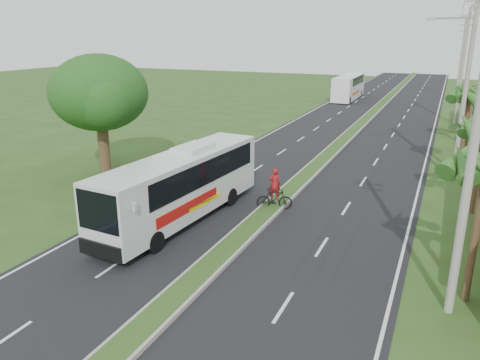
% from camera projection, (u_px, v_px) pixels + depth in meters
% --- Properties ---
extents(ground, '(180.00, 180.00, 0.00)m').
position_uv_depth(ground, '(191.00, 285.00, 16.85)').
color(ground, '#2C4419').
rests_on(ground, ground).
extents(road_asphalt, '(14.00, 160.00, 0.02)m').
position_uv_depth(road_asphalt, '(327.00, 157.00, 34.27)').
color(road_asphalt, black).
rests_on(road_asphalt, ground).
extents(median_strip, '(1.20, 160.00, 0.18)m').
position_uv_depth(median_strip, '(327.00, 156.00, 34.24)').
color(median_strip, gray).
rests_on(median_strip, ground).
extents(lane_edge_left, '(0.12, 160.00, 0.01)m').
position_uv_depth(lane_edge_left, '(243.00, 148.00, 36.87)').
color(lane_edge_left, silver).
rests_on(lane_edge_left, ground).
extents(lane_edge_right, '(0.12, 160.00, 0.01)m').
position_uv_depth(lane_edge_right, '(424.00, 167.00, 31.68)').
color(lane_edge_right, silver).
rests_on(lane_edge_right, ground).
extents(palm_verge_c, '(2.40, 2.40, 5.85)m').
position_uv_depth(palm_verge_c, '(470.00, 94.00, 28.45)').
color(palm_verge_c, '#473321').
rests_on(palm_verge_c, ground).
extents(palm_verge_d, '(2.40, 2.40, 5.25)m').
position_uv_depth(palm_verge_d, '(473.00, 89.00, 36.27)').
color(palm_verge_d, '#473321').
rests_on(palm_verge_d, ground).
extents(shade_tree, '(6.30, 6.00, 7.54)m').
position_uv_depth(shade_tree, '(98.00, 95.00, 28.76)').
color(shade_tree, '#473321').
rests_on(shade_tree, ground).
extents(utility_pole_a, '(1.60, 0.28, 11.00)m').
position_uv_depth(utility_pole_a, '(474.00, 142.00, 13.59)').
color(utility_pole_a, gray).
rests_on(utility_pole_a, ground).
extents(utility_pole_b, '(3.20, 0.28, 12.00)m').
position_uv_depth(utility_pole_b, '(467.00, 76.00, 27.36)').
color(utility_pole_b, gray).
rests_on(utility_pole_b, ground).
extents(utility_pole_c, '(1.60, 0.28, 11.00)m').
position_uv_depth(utility_pole_c, '(463.00, 66.00, 44.95)').
color(utility_pole_c, gray).
rests_on(utility_pole_c, ground).
extents(utility_pole_d, '(1.60, 0.28, 10.50)m').
position_uv_depth(utility_pole_d, '(461.00, 58.00, 62.45)').
color(utility_pole_d, gray).
rests_on(utility_pole_d, ground).
extents(coach_bus_main, '(3.09, 10.98, 3.50)m').
position_uv_depth(coach_bus_main, '(182.00, 182.00, 22.20)').
color(coach_bus_main, silver).
rests_on(coach_bus_main, ground).
extents(coach_bus_far, '(2.47, 10.89, 3.17)m').
position_uv_depth(coach_bus_far, '(349.00, 86.00, 63.52)').
color(coach_bus_far, white).
rests_on(coach_bus_far, ground).
extents(motorcyclist, '(1.90, 1.10, 2.18)m').
position_uv_depth(motorcyclist, '(274.00, 195.00, 23.90)').
color(motorcyclist, black).
rests_on(motorcyclist, ground).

